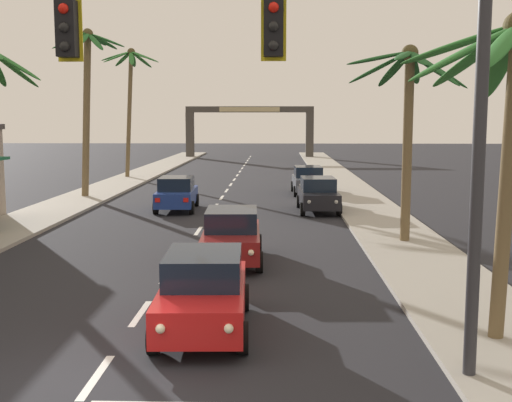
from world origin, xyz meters
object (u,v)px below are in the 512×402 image
Objects in this scene: sedan_oncoming_far at (177,193)px; traffic_signal_mast at (287,74)px; sedan_parked_mid_kerb at (308,180)px; palm_left_farthest at (130,82)px; sedan_lead_at_stop_bar at (204,291)px; town_gateway_arch at (250,124)px; sedan_third_in_queue at (232,235)px; sedan_parked_nearest_kerb at (318,194)px; palm_right_second at (409,95)px; palm_left_third at (87,82)px.

traffic_signal_mast is at bearing -76.11° from sedan_oncoming_far.
palm_left_farthest is at bearing 142.80° from sedan_parked_mid_kerb.
sedan_lead_at_stop_bar is 37.16m from palm_left_farthest.
sedan_oncoming_far is (-3.41, 18.19, 0.00)m from sedan_lead_at_stop_bar.
town_gateway_arch is at bearing 97.89° from sedan_parked_mid_kerb.
sedan_third_in_queue is at bearing -72.89° from sedan_oncoming_far.
traffic_signal_mast is at bearing -80.24° from sedan_third_in_queue.
palm_right_second reaches higher than sedan_parked_nearest_kerb.
sedan_parked_nearest_kerb is 0.47× the size of palm_left_third.
sedan_third_in_queue is 1.00× the size of sedan_parked_nearest_kerb.
sedan_oncoming_far is (-3.55, 11.54, 0.00)m from sedan_third_in_queue.
palm_left_farthest is (-13.01, 9.88, 6.49)m from sedan_parked_mid_kerb.
town_gateway_arch is (7.90, 26.98, -3.38)m from palm_left_farthest.
sedan_lead_at_stop_bar and sedan_parked_mid_kerb have the same top height.
palm_left_farthest reaches higher than palm_right_second.
town_gateway_arch is at bearing 73.68° from palm_left_farthest.
palm_left_farthest reaches higher than sedan_third_in_queue.
sedan_parked_mid_kerb is (1.76, 28.07, -4.41)m from traffic_signal_mast.
palm_left_third reaches higher than sedan_third_in_queue.
town_gateway_arch reaches higher than sedan_oncoming_far.
sedan_oncoming_far is 0.63× the size of palm_right_second.
traffic_signal_mast is 5.41m from sedan_lead_at_stop_bar.
palm_left_third is at bearing -88.19° from palm_left_farthest.
palm_right_second is (2.62, -8.24, 4.52)m from sedan_parked_nearest_kerb.
sedan_parked_mid_kerb is 0.30× the size of town_gateway_arch.
sedan_oncoming_far is 19.32m from palm_left_farthest.
sedan_parked_mid_kerb is at bearing -82.11° from town_gateway_arch.
sedan_parked_mid_kerb is 0.47× the size of palm_left_third.
sedan_oncoming_far is 44.27m from town_gateway_arch.
sedan_parked_mid_kerb is 16.59m from palm_right_second.
sedan_parked_nearest_kerb is (1.88, 20.59, -4.41)m from traffic_signal_mast.
traffic_signal_mast reaches higher than sedan_parked_nearest_kerb.
palm_left_farthest reaches higher than sedan_parked_nearest_kerb.
palm_left_third is at bearing 111.72° from sedan_lead_at_stop_bar.
sedan_third_in_queue and sedan_parked_nearest_kerb have the same top height.
sedan_lead_at_stop_bar is 1.00× the size of sedan_parked_mid_kerb.
traffic_signal_mast is 2.36× the size of sedan_parked_mid_kerb.
sedan_third_in_queue is at bearing -60.33° from palm_left_third.
palm_left_farthest is at bearing 121.61° from palm_right_second.
palm_right_second is (15.36, -13.18, -1.26)m from palm_left_third.
sedan_oncoming_far is at bearing 178.22° from sedan_parked_nearest_kerb.
sedan_lead_at_stop_bar is at bearing -74.93° from palm_left_farthest.
sedan_parked_nearest_kerb is 7.49m from sedan_parked_mid_kerb.
sedan_oncoming_far is at bearing 103.89° from traffic_signal_mast.
sedan_third_in_queue is 0.30× the size of town_gateway_arch.
sedan_parked_nearest_kerb is (3.62, 17.97, 0.00)m from sedan_lead_at_stop_bar.
sedan_third_in_queue is at bearing -153.18° from palm_right_second.
palm_left_farthest is (-0.39, 12.43, 0.72)m from palm_left_third.
palm_left_farthest reaches higher than traffic_signal_mast.
sedan_oncoming_far is 9.39m from palm_left_third.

